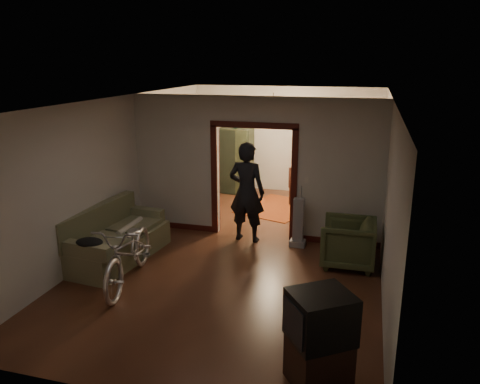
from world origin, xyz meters
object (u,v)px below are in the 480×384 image
at_px(sofa, 117,234).
at_px(bicycle, 129,252).
at_px(person, 247,192).
at_px(desk, 322,184).
at_px(armchair, 348,243).
at_px(locker, 236,161).

relative_size(sofa, bicycle, 1.04).
relative_size(person, desk, 1.82).
bearing_deg(person, sofa, 42.62).
relative_size(bicycle, desk, 1.86).
xyz_separation_m(armchair, desk, (-0.85, 3.87, -0.01)).
xyz_separation_m(person, desk, (1.14, 3.19, -0.58)).
distance_m(armchair, locker, 5.04).
bearing_deg(desk, bicycle, -122.65).
xyz_separation_m(person, locker, (-1.16, 3.23, -0.12)).
bearing_deg(locker, desk, 8.44).
relative_size(sofa, locker, 1.21).
height_order(sofa, bicycle, bicycle).
height_order(sofa, armchair, sofa).
bearing_deg(desk, person, -118.12).
bearing_deg(locker, bicycle, -82.39).
relative_size(bicycle, person, 1.03).
height_order(armchair, locker, locker).
relative_size(bicycle, locker, 1.17).
height_order(armchair, person, person).
bearing_deg(armchair, person, -108.96).
xyz_separation_m(bicycle, person, (1.32, 2.29, 0.45)).
height_order(bicycle, locker, locker).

